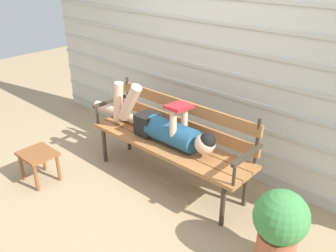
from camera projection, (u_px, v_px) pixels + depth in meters
The scene contains 6 objects.
ground_plane at pixel (158, 187), 3.63m from camera, with size 12.00×12.00×0.00m, color tan.
house_siding at pixel (211, 68), 3.71m from camera, with size 5.24×0.08×2.13m.
park_bench at pixel (173, 136), 3.56m from camera, with size 1.81×0.49×0.89m.
reclining_person at pixel (160, 126), 3.52m from camera, with size 1.75×0.25×0.53m.
footstool at pixel (38, 158), 3.63m from camera, with size 0.36×0.31×0.33m.
potted_plant at pixel (280, 226), 2.57m from camera, with size 0.40×0.40×0.65m.
Camera 1 is at (2.09, -2.15, 2.13)m, focal length 38.20 mm.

